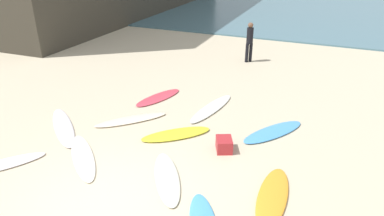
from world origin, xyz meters
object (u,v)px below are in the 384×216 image
Objects in this scene: surfboard_2 at (273,132)px; surfboard_3 at (176,134)px; beach_cooler at (224,145)px; surfboard_9 at (1,165)px; surfboard_8 at (212,108)px; surfboard_7 at (131,120)px; surfboard_4 at (273,196)px; surfboard_6 at (63,126)px; surfboard_5 at (158,97)px; beachgoer_mid at (250,40)px; surfboard_1 at (167,177)px; surfboard_0 at (83,157)px.

surfboard_3 reaches higher than surfboard_2.
surfboard_9 is at bearing -148.65° from beach_cooler.
surfboard_3 and surfboard_8 have the same top height.
surfboard_4 is at bearing 21.28° from surfboard_7.
surfboard_2 is 0.83× the size of surfboard_6.
surfboard_7 is (0.08, -1.77, 0.01)m from surfboard_5.
surfboard_2 is 1.22× the size of beachgoer_mid.
surfboard_3 is 7.26m from beachgoer_mid.
surfboard_3 is at bearing -103.68° from surfboard_1.
surfboard_5 is 0.75× the size of surfboard_6.
surfboard_1 reaches higher than surfboard_9.
surfboard_6 is at bearing 99.58° from surfboard_0.
surfboard_9 is (-5.98, -1.44, -0.01)m from surfboard_4.
beach_cooler is at bearing 126.55° from surfboard_8.
surfboard_7 is (1.51, 1.13, 0.00)m from surfboard_6.
beachgoer_mid is (3.08, 8.10, 0.92)m from surfboard_6.
beachgoer_mid reaches higher than surfboard_5.
surfboard_0 is 1.10× the size of surfboard_4.
surfboard_2 reaches higher than surfboard_0.
surfboard_3 is 0.95× the size of surfboard_4.
surfboard_5 is 0.90× the size of surfboard_7.
surfboard_8 is at bearing -10.30° from surfboard_6.
surfboard_5 is (-4.02, 0.80, -0.00)m from surfboard_2.
surfboard_3 is 3.27m from surfboard_4.
surfboard_5 is at bearing 43.84° from surfboard_0.
surfboard_5 is at bearing -40.43° from surfboard_4.
surfboard_5 is 0.79× the size of surfboard_8.
surfboard_3 is 2.60m from surfboard_5.
surfboard_1 is 3.03m from surfboard_7.
beachgoer_mid is (3.05, 10.12, 0.93)m from surfboard_9.
surfboard_8 reaches higher than surfboard_0.
surfboard_6 is 1.32× the size of surfboard_9.
surfboard_0 is 1.05× the size of surfboard_2.
surfboard_5 is at bearing 20.56° from surfboard_2.
surfboard_0 is 3.89m from surfboard_5.
beach_cooler is at bearing -17.89° from surfboard_0.
surfboard_1 is 1.04× the size of surfboard_5.
surfboard_3 is at bearing 33.69° from surfboard_7.
surfboard_5 is 1.77m from surfboard_7.
surfboard_7 is at bearing -142.09° from surfboard_3.
surfboard_4 is (4.48, 0.40, 0.01)m from surfboard_0.
surfboard_8 is (-2.63, 3.41, -0.00)m from surfboard_4.
surfboard_2 is at bearing -81.46° from surfboard_4.
surfboard_8 is at bearing -165.53° from surfboard_5.
surfboard_8 reaches higher than surfboard_5.
surfboard_2 is 5.84m from surfboard_6.
surfboard_3 is at bearing 2.68° from surfboard_0.
surfboard_5 is (-1.66, 2.01, -0.01)m from surfboard_3.
beach_cooler reaches higher than surfboard_7.
beach_cooler is (0.75, 1.61, 0.13)m from surfboard_1.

